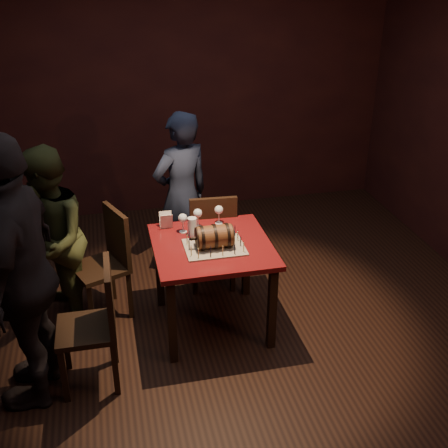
{
  "coord_description": "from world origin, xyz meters",
  "views": [
    {
      "loc": [
        -0.73,
        -3.59,
        2.81
      ],
      "look_at": [
        0.1,
        0.05,
        0.95
      ],
      "focal_mm": 45.0,
      "sensor_mm": 36.0,
      "label": 1
    }
  ],
  "objects_px": {
    "wine_glass_left": "(183,219)",
    "chair_back": "(212,236)",
    "chair_left_front": "(97,319)",
    "pint_of_ale": "(192,227)",
    "chair_left_rear": "(108,258)",
    "pub_table": "(212,257)",
    "wine_glass_mid": "(198,214)",
    "person_left_rear": "(50,241)",
    "person_back": "(182,195)",
    "barrel_cake": "(214,236)",
    "wine_glass_right": "(219,211)",
    "person_left_front": "(21,274)"
  },
  "relations": [
    {
      "from": "person_back",
      "to": "wine_glass_left",
      "type": "bearing_deg",
      "value": 58.43
    },
    {
      "from": "wine_glass_left",
      "to": "pint_of_ale",
      "type": "xyz_separation_m",
      "value": [
        0.06,
        -0.07,
        -0.05
      ]
    },
    {
      "from": "pint_of_ale",
      "to": "person_back",
      "type": "xyz_separation_m",
      "value": [
        0.03,
        0.73,
        -0.04
      ]
    },
    {
      "from": "wine_glass_right",
      "to": "chair_left_rear",
      "type": "height_order",
      "value": "chair_left_rear"
    },
    {
      "from": "pub_table",
      "to": "chair_left_rear",
      "type": "xyz_separation_m",
      "value": [
        -0.79,
        0.37,
        -0.12
      ]
    },
    {
      "from": "pub_table",
      "to": "wine_glass_right",
      "type": "xyz_separation_m",
      "value": [
        0.13,
        0.34,
        0.23
      ]
    },
    {
      "from": "pub_table",
      "to": "barrel_cake",
      "type": "bearing_deg",
      "value": -85.22
    },
    {
      "from": "wine_glass_mid",
      "to": "pint_of_ale",
      "type": "bearing_deg",
      "value": -117.55
    },
    {
      "from": "wine_glass_right",
      "to": "chair_left_front",
      "type": "distance_m",
      "value": 1.35
    },
    {
      "from": "pub_table",
      "to": "person_back",
      "type": "bearing_deg",
      "value": 95.58
    },
    {
      "from": "chair_back",
      "to": "wine_glass_right",
      "type": "bearing_deg",
      "value": -86.17
    },
    {
      "from": "chair_left_rear",
      "to": "person_left_rear",
      "type": "height_order",
      "value": "person_left_rear"
    },
    {
      "from": "pint_of_ale",
      "to": "chair_left_rear",
      "type": "distance_m",
      "value": 0.76
    },
    {
      "from": "wine_glass_mid",
      "to": "pint_of_ale",
      "type": "distance_m",
      "value": 0.15
    },
    {
      "from": "wine_glass_mid",
      "to": "person_back",
      "type": "xyz_separation_m",
      "value": [
        -0.04,
        0.6,
        -0.09
      ]
    },
    {
      "from": "person_back",
      "to": "person_left_rear",
      "type": "height_order",
      "value": "person_back"
    },
    {
      "from": "chair_back",
      "to": "person_back",
      "type": "height_order",
      "value": "person_back"
    },
    {
      "from": "wine_glass_right",
      "to": "person_back",
      "type": "xyz_separation_m",
      "value": [
        -0.22,
        0.58,
        -0.09
      ]
    },
    {
      "from": "pub_table",
      "to": "chair_back",
      "type": "distance_m",
      "value": 0.58
    },
    {
      "from": "wine_glass_left",
      "to": "pint_of_ale",
      "type": "height_order",
      "value": "wine_glass_left"
    },
    {
      "from": "pub_table",
      "to": "wine_glass_mid",
      "type": "distance_m",
      "value": 0.39
    },
    {
      "from": "wine_glass_left",
      "to": "person_left_front",
      "type": "bearing_deg",
      "value": -147.88
    },
    {
      "from": "pub_table",
      "to": "wine_glass_left",
      "type": "distance_m",
      "value": 0.38
    },
    {
      "from": "wine_glass_left",
      "to": "person_back",
      "type": "relative_size",
      "value": 0.1
    },
    {
      "from": "chair_left_rear",
      "to": "chair_left_front",
      "type": "xyz_separation_m",
      "value": [
        -0.1,
        -0.84,
        0.0
      ]
    },
    {
      "from": "barrel_cake",
      "to": "chair_left_front",
      "type": "height_order",
      "value": "barrel_cake"
    },
    {
      "from": "person_left_rear",
      "to": "pub_table",
      "type": "bearing_deg",
      "value": 70.55
    },
    {
      "from": "wine_glass_mid",
      "to": "person_left_rear",
      "type": "relative_size",
      "value": 0.11
    },
    {
      "from": "pub_table",
      "to": "person_left_rear",
      "type": "relative_size",
      "value": 0.6
    },
    {
      "from": "chair_back",
      "to": "person_left_rear",
      "type": "height_order",
      "value": "person_left_rear"
    },
    {
      "from": "person_left_rear",
      "to": "wine_glass_mid",
      "type": "bearing_deg",
      "value": 84.76
    },
    {
      "from": "pub_table",
      "to": "wine_glass_left",
      "type": "height_order",
      "value": "wine_glass_left"
    },
    {
      "from": "barrel_cake",
      "to": "person_left_front",
      "type": "relative_size",
      "value": 0.17
    },
    {
      "from": "pub_table",
      "to": "barrel_cake",
      "type": "distance_m",
      "value": 0.22
    },
    {
      "from": "chair_back",
      "to": "chair_left_rear",
      "type": "height_order",
      "value": "same"
    },
    {
      "from": "pub_table",
      "to": "barrel_cake",
      "type": "height_order",
      "value": "barrel_cake"
    },
    {
      "from": "pint_of_ale",
      "to": "chair_left_front",
      "type": "bearing_deg",
      "value": -140.31
    },
    {
      "from": "chair_left_rear",
      "to": "wine_glass_left",
      "type": "bearing_deg",
      "value": -11.39
    },
    {
      "from": "wine_glass_left",
      "to": "wine_glass_mid",
      "type": "distance_m",
      "value": 0.15
    },
    {
      "from": "barrel_cake",
      "to": "wine_glass_mid",
      "type": "bearing_deg",
      "value": 98.67
    },
    {
      "from": "wine_glass_right",
      "to": "chair_left_front",
      "type": "bearing_deg",
      "value": -142.04
    },
    {
      "from": "wine_glass_left",
      "to": "pint_of_ale",
      "type": "distance_m",
      "value": 0.1
    },
    {
      "from": "chair_left_rear",
      "to": "person_back",
      "type": "distance_m",
      "value": 0.93
    },
    {
      "from": "pint_of_ale",
      "to": "chair_left_front",
      "type": "xyz_separation_m",
      "value": [
        -0.78,
        -0.65,
        -0.3
      ]
    },
    {
      "from": "barrel_cake",
      "to": "pint_of_ale",
      "type": "xyz_separation_m",
      "value": [
        -0.13,
        0.24,
        -0.03
      ]
    },
    {
      "from": "wine_glass_left",
      "to": "chair_back",
      "type": "bearing_deg",
      "value": 45.73
    },
    {
      "from": "wine_glass_right",
      "to": "person_back",
      "type": "relative_size",
      "value": 0.1
    },
    {
      "from": "pub_table",
      "to": "wine_glass_left",
      "type": "xyz_separation_m",
      "value": [
        -0.18,
        0.25,
        0.23
      ]
    },
    {
      "from": "chair_left_front",
      "to": "pint_of_ale",
      "type": "bearing_deg",
      "value": 39.69
    },
    {
      "from": "wine_glass_right",
      "to": "person_left_rear",
      "type": "distance_m",
      "value": 1.35
    }
  ]
}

